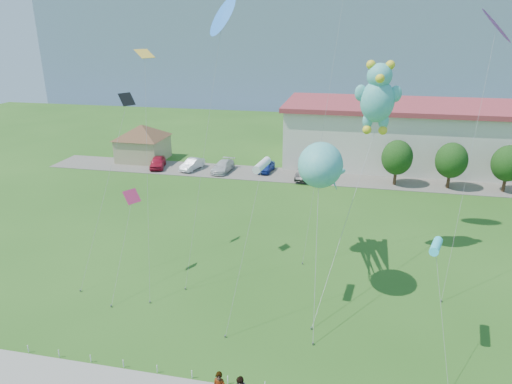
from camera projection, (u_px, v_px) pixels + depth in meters
The scene contains 22 objects.
ground at pixel (252, 369), 25.20m from camera, with size 160.00×160.00×0.00m, color #265317.
parking_strip at pixel (311, 177), 57.37m from camera, with size 70.00×6.00×0.06m, color #59544C.
hill_ridge at pixel (341, 46), 131.26m from camera, with size 160.00×50.00×25.00m, color gray.
pavilion at pixel (142, 139), 63.75m from camera, with size 9.20×9.20×5.00m.
rope_fence at pixel (246, 383), 23.92m from camera, with size 26.05×0.05×0.50m.
tree_near at pixel (397, 158), 53.37m from camera, with size 3.60×3.60×5.47m.
tree_mid at pixel (451, 160), 52.20m from camera, with size 3.60×3.60×5.47m.
tree_far at pixel (508, 164), 51.04m from camera, with size 3.60×3.60×5.47m.
parked_car_red at pixel (158, 162), 60.71m from camera, with size 1.79×4.44×1.51m, color #A9142D.
parked_car_silver at pixel (192, 164), 60.04m from camera, with size 1.48×4.25×1.40m, color silver.
parked_car_white at pixel (223, 166), 59.12m from camera, with size 1.93×4.75×1.38m, color silver.
parked_car_blue at pixel (266, 167), 59.11m from camera, with size 1.58×3.92×1.33m, color navy.
parked_car_black at pixel (305, 172), 56.35m from camera, with size 1.66×4.77×1.57m, color black.
octopus_kite at pixel (321, 170), 31.04m from camera, with size 2.94×13.05×10.84m.
teddy_bear_kite at pixel (378, 96), 34.47m from camera, with size 5.15×13.14×15.51m.
small_kite_black at pixel (121, 122), 34.67m from camera, with size 1.82×8.19×13.02m.
small_kite_blue at pixel (221, 23), 31.03m from camera, with size 2.71×5.97×19.20m.
small_kite_white at pixel (262, 167), 28.14m from camera, with size 1.68×5.49×10.22m.
small_kite_purple at pixel (495, 32), 32.52m from camera, with size 3.72×9.26×18.59m.
small_kite_cyan at pixel (436, 247), 25.09m from camera, with size 1.17×5.10×6.90m.
small_kite_pink at pixel (130, 206), 33.02m from camera, with size 1.29×5.59×6.60m.
small_kite_yellow at pixel (145, 87), 31.88m from camera, with size 2.61×7.08×16.48m.
Camera 1 is at (4.43, -19.83, 17.85)m, focal length 32.00 mm.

